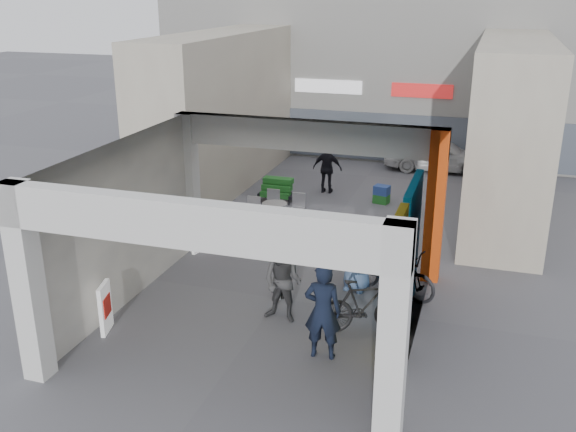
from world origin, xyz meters
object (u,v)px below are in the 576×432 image
(man_elderly, at_px, (357,254))
(man_crates, at_px, (327,168))
(border_collie, at_px, (279,288))
(produce_stand, at_px, (277,193))
(man_with_dog, at_px, (323,311))
(bicycle_front, at_px, (393,272))
(bicycle_rear, at_px, (364,306))
(cafe_set, at_px, (274,214))
(white_van, at_px, (437,153))
(man_back_turned, at_px, (283,282))

(man_elderly, height_order, man_crates, man_elderly)
(border_collie, distance_m, man_crates, 7.70)
(produce_stand, xyz_separation_m, man_with_dog, (3.63, -8.21, 0.63))
(border_collie, distance_m, bicycle_front, 2.49)
(man_elderly, bearing_deg, bicycle_rear, -62.41)
(bicycle_rear, bearing_deg, man_crates, -5.49)
(man_elderly, distance_m, man_crates, 7.12)
(man_with_dog, height_order, bicycle_rear, man_with_dog)
(cafe_set, bearing_deg, produce_stand, 106.26)
(cafe_set, distance_m, man_with_dog, 6.96)
(man_elderly, bearing_deg, bicycle_front, 9.91)
(border_collie, height_order, man_crates, man_crates)
(bicycle_rear, relative_size, white_van, 0.49)
(man_back_turned, bearing_deg, man_elderly, 64.18)
(man_crates, distance_m, white_van, 4.96)
(border_collie, distance_m, white_van, 11.68)
(man_crates, relative_size, white_van, 0.44)
(bicycle_front, bearing_deg, man_back_turned, 153.93)
(border_collie, distance_m, man_with_dog, 2.57)
(white_van, bearing_deg, man_crates, 138.90)
(border_collie, relative_size, bicycle_rear, 0.32)
(man_with_dog, relative_size, bicycle_front, 0.91)
(man_elderly, height_order, bicycle_rear, man_elderly)
(man_with_dog, bearing_deg, cafe_set, -68.79)
(man_elderly, bearing_deg, white_van, 96.77)
(man_back_turned, height_order, man_elderly, man_elderly)
(man_back_turned, relative_size, bicycle_rear, 0.91)
(man_elderly, bearing_deg, border_collie, -137.50)
(man_back_turned, xyz_separation_m, bicycle_rear, (1.63, 0.05, -0.29))
(cafe_set, bearing_deg, man_crates, 78.72)
(man_crates, xyz_separation_m, bicycle_rear, (2.91, -8.50, -0.26))
(cafe_set, bearing_deg, man_with_dog, -63.94)
(produce_stand, distance_m, white_van, 6.84)
(man_crates, relative_size, bicycle_front, 0.81)
(man_with_dog, distance_m, bicycle_rear, 1.29)
(bicycle_front, height_order, white_van, white_van)
(man_elderly, distance_m, bicycle_front, 0.88)
(cafe_set, height_order, man_elderly, man_elderly)
(man_crates, bearing_deg, white_van, -129.32)
(man_crates, height_order, bicycle_front, man_crates)
(border_collie, relative_size, white_van, 0.16)
(man_with_dog, xyz_separation_m, man_back_turned, (-1.10, 1.07, -0.08))
(man_crates, relative_size, bicycle_rear, 0.88)
(cafe_set, relative_size, man_elderly, 0.87)
(border_collie, bearing_deg, cafe_set, 105.17)
(man_back_turned, bearing_deg, white_van, 86.56)
(cafe_set, xyz_separation_m, border_collie, (1.57, -4.24, -0.08))
(man_back_turned, distance_m, bicycle_front, 2.66)
(produce_stand, xyz_separation_m, white_van, (4.40, 5.22, 0.35))
(border_collie, xyz_separation_m, man_back_turned, (0.38, -0.92, 0.61))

